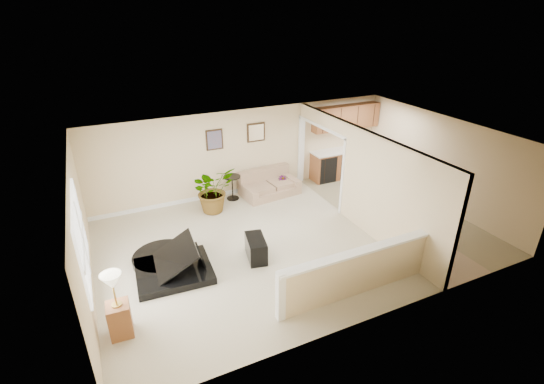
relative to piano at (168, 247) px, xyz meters
name	(u,v)px	position (x,y,z in m)	size (l,w,h in m)	color
floor	(294,238)	(2.98, 0.05, -0.60)	(9.00, 9.00, 0.00)	beige
back_wall	(247,152)	(2.98, 3.05, 0.65)	(9.00, 0.04, 2.50)	beige
front_wall	(380,261)	(2.98, -2.95, 0.65)	(9.00, 0.04, 2.50)	beige
left_wall	(81,235)	(-1.52, 0.05, 0.65)	(0.04, 6.00, 2.50)	beige
right_wall	(440,162)	(7.48, 0.05, 0.65)	(0.04, 6.00, 2.50)	beige
ceiling	(297,139)	(2.98, 0.05, 1.90)	(9.00, 6.00, 0.04)	silver
kitchen_vinyl	(395,212)	(6.13, 0.05, -0.60)	(2.70, 6.00, 0.01)	tan
interior_partition	(353,176)	(4.78, 0.30, 0.62)	(0.18, 5.99, 2.50)	beige
pony_half_wall	(355,272)	(3.06, -2.25, -0.08)	(3.42, 0.22, 1.00)	beige
left_window	(81,239)	(-1.50, -0.45, 0.85)	(0.05, 2.15, 1.45)	white
wall_art_left	(214,140)	(2.03, 3.02, 1.15)	(0.48, 0.04, 0.58)	#322112
wall_mirror	(256,132)	(3.28, 3.02, 1.20)	(0.55, 0.04, 0.55)	#322112
kitchen_cabinets	(342,151)	(6.17, 2.78, 0.27)	(2.36, 0.65, 2.33)	brown
piano	(168,247)	(0.00, 0.00, 0.00)	(1.86, 1.93, 1.44)	black
piano_bench	(256,248)	(1.83, -0.33, -0.35)	(0.38, 0.75, 0.50)	black
loveseat	(269,182)	(3.49, 2.57, -0.24)	(1.76, 1.12, 0.95)	tan
accent_table	(232,184)	(2.38, 2.70, -0.15)	(0.49, 0.49, 0.71)	black
palm_plant	(213,190)	(1.66, 2.24, 0.02)	(1.36, 1.25, 1.26)	black
small_plant	(282,184)	(3.93, 2.60, -0.40)	(0.30, 0.30, 0.48)	black
lamp_stand	(118,310)	(-1.13, -1.43, -0.07)	(0.39, 0.39, 1.26)	brown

